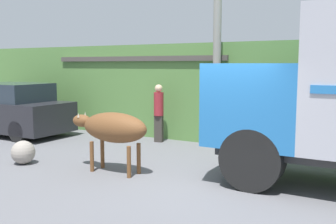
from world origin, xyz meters
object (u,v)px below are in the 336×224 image
(brown_cow, at_px, (113,128))
(pedestrian_on_hill, at_px, (159,110))
(parked_suv, at_px, (11,110))
(utility_pole, at_px, (217,41))
(roadside_rock, at_px, (23,152))

(brown_cow, relative_size, pedestrian_on_hill, 1.13)
(parked_suv, relative_size, utility_pole, 0.73)
(parked_suv, bearing_deg, utility_pole, 10.50)
(pedestrian_on_hill, height_order, utility_pole, utility_pole)
(parked_suv, height_order, roadside_rock, parked_suv)
(parked_suv, distance_m, roadside_rock, 4.48)
(brown_cow, relative_size, parked_suv, 0.47)
(roadside_rock, bearing_deg, pedestrian_on_hill, 70.25)
(brown_cow, xyz_separation_m, utility_pole, (0.91, 3.61, 2.03))
(parked_suv, xyz_separation_m, roadside_rock, (3.63, -2.57, -0.56))
(utility_pole, bearing_deg, parked_suv, -167.45)
(pedestrian_on_hill, bearing_deg, brown_cow, 95.40)
(parked_suv, bearing_deg, pedestrian_on_hill, 13.12)
(parked_suv, height_order, pedestrian_on_hill, pedestrian_on_hill)
(pedestrian_on_hill, xyz_separation_m, roadside_rock, (-1.41, -3.94, -0.72))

